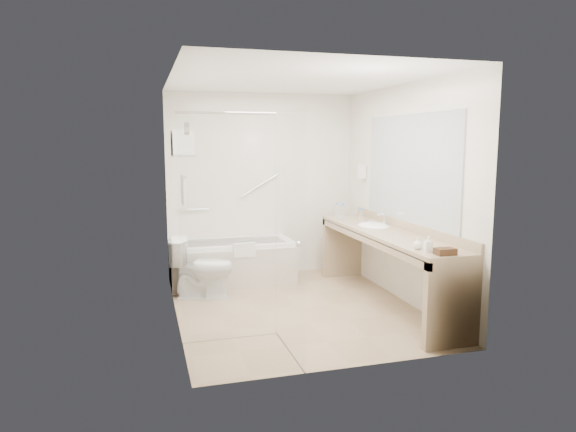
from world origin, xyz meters
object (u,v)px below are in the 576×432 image
object	(u,v)px
bathtub	(232,262)
water_bottle_left	(361,217)
vanity_counter	(386,249)
toilet	(202,268)
amenity_basket	(445,251)

from	to	relation	value
bathtub	water_bottle_left	size ratio (longest dim) A/B	8.14
bathtub	water_bottle_left	distance (m)	1.81
bathtub	vanity_counter	bearing A→B (deg)	-42.35
toilet	amenity_basket	bearing A→B (deg)	-122.95
vanity_counter	toilet	world-z (taller)	vanity_counter
toilet	amenity_basket	xyz separation A→B (m)	(1.92, -2.10, 0.52)
bathtub	amenity_basket	xyz separation A→B (m)	(1.47, -2.64, 0.60)
vanity_counter	toilet	size ratio (longest dim) A/B	3.68
water_bottle_left	vanity_counter	bearing A→B (deg)	-82.64
bathtub	vanity_counter	size ratio (longest dim) A/B	0.59
toilet	water_bottle_left	world-z (taller)	water_bottle_left
bathtub	amenity_basket	world-z (taller)	amenity_basket
amenity_basket	water_bottle_left	bearing A→B (deg)	90.47
bathtub	toilet	distance (m)	0.71
toilet	water_bottle_left	size ratio (longest dim) A/B	3.73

